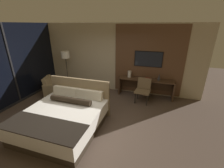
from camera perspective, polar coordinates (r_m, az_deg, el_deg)
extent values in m
plane|color=#4C3D33|center=(4.72, -9.53, -14.03)|extent=(16.00, 16.00, 0.00)
cube|color=#BCAD8E|center=(6.39, 0.21, 9.72)|extent=(7.20, 0.06, 2.80)
cube|color=brown|center=(6.08, 13.63, 8.49)|extent=(2.66, 0.03, 2.70)
cube|color=black|center=(6.28, -34.03, 5.78)|extent=(0.02, 6.00, 2.80)
cube|color=black|center=(6.27, -33.91, 5.78)|extent=(0.04, 0.06, 2.80)
cube|color=black|center=(6.69, -31.49, -5.42)|extent=(0.05, 6.00, 0.08)
cube|color=#33281E|center=(4.51, -18.30, -15.10)|extent=(1.92, 1.98, 0.22)
cube|color=silver|center=(4.35, -18.76, -11.99)|extent=(1.98, 2.04, 0.37)
cube|color=black|center=(3.84, -24.96, -14.46)|extent=(2.00, 0.71, 0.02)
cube|color=#7F6B4C|center=(5.03, -12.08, -4.17)|extent=(2.02, 0.08, 1.15)
cube|color=beige|center=(5.07, -17.17, -2.60)|extent=(0.83, 0.23, 0.31)
cube|color=beige|center=(4.67, -8.48, -3.99)|extent=(0.83, 0.23, 0.31)
cylinder|color=#2D2319|center=(4.57, -15.53, -5.98)|extent=(1.29, 0.17, 0.17)
cube|color=#422D1E|center=(6.03, 12.86, 1.66)|extent=(2.16, 0.45, 0.03)
cube|color=#422D1E|center=(6.31, 3.07, -0.45)|extent=(0.06, 0.41, 0.70)
cube|color=#422D1E|center=(6.19, 22.29, -2.63)|extent=(0.06, 0.41, 0.70)
cube|color=#422D1E|center=(6.32, 12.82, -0.26)|extent=(2.04, 0.02, 0.35)
cube|color=black|center=(6.03, 13.67, 9.20)|extent=(1.07, 0.04, 0.60)
cube|color=black|center=(6.01, 13.66, 9.16)|extent=(1.00, 0.01, 0.55)
cube|color=brown|center=(5.63, 11.57, -2.76)|extent=(0.58, 0.56, 0.05)
cube|color=brown|center=(5.75, 12.21, 0.23)|extent=(0.50, 0.15, 0.42)
cylinder|color=black|center=(5.59, 8.80, -5.38)|extent=(0.04, 0.04, 0.41)
cylinder|color=black|center=(5.52, 13.12, -6.10)|extent=(0.04, 0.04, 0.41)
cylinder|color=black|center=(5.95, 9.80, -3.71)|extent=(0.04, 0.04, 0.41)
cylinder|color=black|center=(5.88, 13.86, -4.36)|extent=(0.04, 0.04, 0.41)
cube|color=#998460|center=(6.67, -20.42, -2.00)|extent=(0.93, 0.83, 0.40)
cube|color=#998460|center=(6.64, -23.42, 1.03)|extent=(0.39, 0.64, 0.38)
cube|color=#998460|center=(6.33, -21.47, -2.71)|extent=(0.76, 0.34, 0.54)
cube|color=#998460|center=(6.95, -19.62, -0.29)|extent=(0.76, 0.34, 0.54)
cylinder|color=#282623|center=(7.09, -15.99, -1.67)|extent=(0.28, 0.28, 0.03)
cylinder|color=#332D28|center=(6.85, -16.60, 3.80)|extent=(0.03, 0.03, 1.45)
cylinder|color=silver|center=(6.65, -17.37, 10.58)|extent=(0.34, 0.34, 0.28)
cone|color=#333338|center=(6.01, 17.48, 2.63)|extent=(0.12, 0.12, 0.26)
cylinder|color=silver|center=(6.12, 6.67, 3.82)|extent=(0.14, 0.14, 0.26)
cube|color=maroon|center=(6.04, 13.47, 1.98)|extent=(0.26, 0.22, 0.03)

